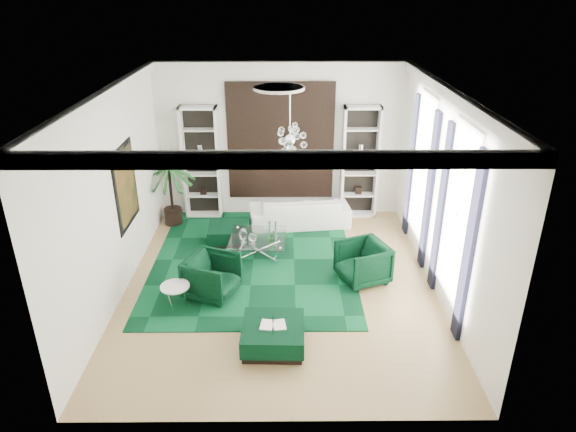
{
  "coord_description": "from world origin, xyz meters",
  "views": [
    {
      "loc": [
        0.09,
        -8.68,
        5.43
      ],
      "look_at": [
        0.16,
        0.5,
        1.25
      ],
      "focal_mm": 32.0,
      "sensor_mm": 36.0,
      "label": 1
    }
  ],
  "objects_px": {
    "ottoman_side": "(229,233)",
    "armchair_left": "(212,276)",
    "armchair_right": "(363,262)",
    "coffee_table": "(258,246)",
    "sofa": "(300,211)",
    "palm": "(170,178)",
    "side_table": "(176,298)",
    "ottoman_front": "(273,335)"
  },
  "relations": [
    {
      "from": "sofa",
      "to": "armchair_left",
      "type": "xyz_separation_m",
      "value": [
        -1.74,
        -3.12,
        0.06
      ]
    },
    {
      "from": "armchair_left",
      "to": "ottoman_side",
      "type": "distance_m",
      "value": 2.25
    },
    {
      "from": "armchair_left",
      "to": "side_table",
      "type": "bearing_deg",
      "value": 150.66
    },
    {
      "from": "ottoman_side",
      "to": "side_table",
      "type": "xyz_separation_m",
      "value": [
        -0.68,
        -2.73,
        0.05
      ]
    },
    {
      "from": "ottoman_front",
      "to": "side_table",
      "type": "xyz_separation_m",
      "value": [
        -1.77,
        1.02,
        0.05
      ]
    },
    {
      "from": "palm",
      "to": "side_table",
      "type": "bearing_deg",
      "value": -78.09
    },
    {
      "from": "side_table",
      "to": "armchair_right",
      "type": "bearing_deg",
      "value": 15.88
    },
    {
      "from": "coffee_table",
      "to": "palm",
      "type": "relative_size",
      "value": 0.5
    },
    {
      "from": "armchair_left",
      "to": "ottoman_front",
      "type": "xyz_separation_m",
      "value": [
        1.18,
        -1.51,
        -0.21
      ]
    },
    {
      "from": "sofa",
      "to": "ottoman_side",
      "type": "height_order",
      "value": "sofa"
    },
    {
      "from": "armchair_right",
      "to": "ottoman_side",
      "type": "distance_m",
      "value": 3.32
    },
    {
      "from": "side_table",
      "to": "armchair_left",
      "type": "bearing_deg",
      "value": 39.68
    },
    {
      "from": "sofa",
      "to": "ottoman_front",
      "type": "distance_m",
      "value": 4.66
    },
    {
      "from": "armchair_left",
      "to": "coffee_table",
      "type": "xyz_separation_m",
      "value": [
        0.79,
        1.61,
        -0.2
      ]
    },
    {
      "from": "armchair_left",
      "to": "ottoman_side",
      "type": "bearing_deg",
      "value": 18.67
    },
    {
      "from": "sofa",
      "to": "ottoman_front",
      "type": "xyz_separation_m",
      "value": [
        -0.56,
        -4.63,
        -0.15
      ]
    },
    {
      "from": "ottoman_side",
      "to": "ottoman_front",
      "type": "bearing_deg",
      "value": -73.79
    },
    {
      "from": "armchair_right",
      "to": "sofa",
      "type": "bearing_deg",
      "value": -177.68
    },
    {
      "from": "sofa",
      "to": "palm",
      "type": "relative_size",
      "value": 1.0
    },
    {
      "from": "coffee_table",
      "to": "armchair_left",
      "type": "bearing_deg",
      "value": -116.26
    },
    {
      "from": "armchair_right",
      "to": "ottoman_side",
      "type": "relative_size",
      "value": 0.99
    },
    {
      "from": "ottoman_side",
      "to": "side_table",
      "type": "height_order",
      "value": "side_table"
    },
    {
      "from": "armchair_right",
      "to": "armchair_left",
      "type": "bearing_deg",
      "value": -101.87
    },
    {
      "from": "ottoman_front",
      "to": "ottoman_side",
      "type": "bearing_deg",
      "value": 106.21
    },
    {
      "from": "ottoman_side",
      "to": "armchair_left",
      "type": "bearing_deg",
      "value": -92.31
    },
    {
      "from": "sofa",
      "to": "side_table",
      "type": "bearing_deg",
      "value": 50.38
    },
    {
      "from": "armchair_right",
      "to": "coffee_table",
      "type": "distance_m",
      "value": 2.39
    },
    {
      "from": "side_table",
      "to": "coffee_table",
      "type": "bearing_deg",
      "value": 56.59
    },
    {
      "from": "ottoman_front",
      "to": "palm",
      "type": "distance_m",
      "value": 5.46
    },
    {
      "from": "armchair_left",
      "to": "side_table",
      "type": "xyz_separation_m",
      "value": [
        -0.59,
        -0.49,
        -0.16
      ]
    },
    {
      "from": "sofa",
      "to": "armchair_left",
      "type": "distance_m",
      "value": 3.57
    },
    {
      "from": "ottoman_side",
      "to": "ottoman_front",
      "type": "height_order",
      "value": "same"
    },
    {
      "from": "armchair_right",
      "to": "coffee_table",
      "type": "relative_size",
      "value": 0.75
    },
    {
      "from": "coffee_table",
      "to": "ottoman_front",
      "type": "xyz_separation_m",
      "value": [
        0.39,
        -3.12,
        -0.01
      ]
    },
    {
      "from": "coffee_table",
      "to": "side_table",
      "type": "relative_size",
      "value": 2.31
    },
    {
      "from": "armchair_left",
      "to": "sofa",
      "type": "bearing_deg",
      "value": -8.23
    },
    {
      "from": "armchair_left",
      "to": "palm",
      "type": "xyz_separation_m",
      "value": [
        -1.37,
        3.22,
        0.79
      ]
    },
    {
      "from": "armchair_left",
      "to": "palm",
      "type": "bearing_deg",
      "value": 44.07
    },
    {
      "from": "ottoman_side",
      "to": "palm",
      "type": "height_order",
      "value": "palm"
    },
    {
      "from": "coffee_table",
      "to": "side_table",
      "type": "height_order",
      "value": "side_table"
    },
    {
      "from": "coffee_table",
      "to": "palm",
      "type": "height_order",
      "value": "palm"
    },
    {
      "from": "sofa",
      "to": "armchair_left",
      "type": "height_order",
      "value": "armchair_left"
    }
  ]
}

